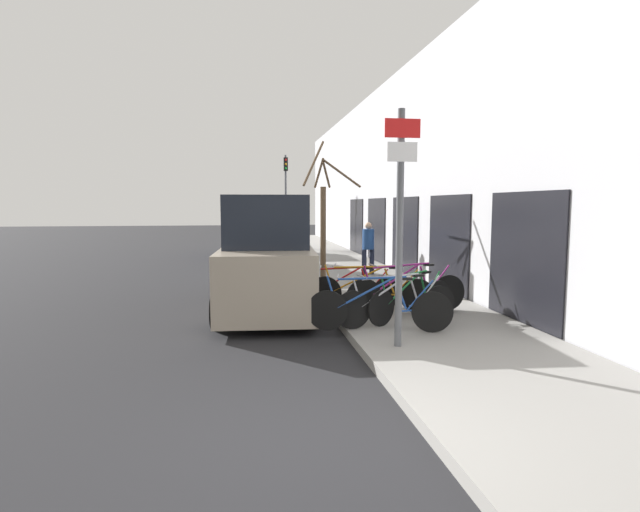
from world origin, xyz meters
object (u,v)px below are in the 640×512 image
(bicycle_2, at_px, (412,299))
(traffic_light, at_px, (286,189))
(bicycle_3, at_px, (407,292))
(signpost, at_px, (400,219))
(bicycle_4, at_px, (371,291))
(bicycle_0, at_px, (379,308))
(bicycle_1, at_px, (397,304))
(parked_car_0, at_px, (268,260))
(pedestrian_near, at_px, (368,244))
(street_tree, at_px, (324,221))
(parked_car_1, at_px, (263,241))
(parked_car_2, at_px, (256,233))
(bicycle_5, at_px, (350,289))

(bicycle_2, bearing_deg, traffic_light, -28.50)
(bicycle_3, xyz_separation_m, traffic_light, (-1.05, 15.28, 2.47))
(signpost, xyz_separation_m, bicycle_4, (0.21, 2.43, -1.49))
(bicycle_0, relative_size, bicycle_1, 1.03)
(bicycle_0, relative_size, parked_car_0, 0.48)
(bicycle_0, height_order, pedestrian_near, pedestrian_near)
(signpost, relative_size, bicycle_1, 1.52)
(pedestrian_near, xyz_separation_m, street_tree, (-1.59, -1.38, 0.75))
(signpost, bearing_deg, bicycle_4, 85.15)
(parked_car_1, xyz_separation_m, street_tree, (1.51, -3.21, 0.75))
(bicycle_4, bearing_deg, parked_car_1, 34.40)
(bicycle_2, bearing_deg, parked_car_1, -14.51)
(parked_car_1, height_order, street_tree, street_tree)
(parked_car_2, bearing_deg, bicycle_1, -82.28)
(bicycle_0, distance_m, traffic_light, 16.76)
(parked_car_1, relative_size, parked_car_2, 1.06)
(signpost, distance_m, street_tree, 6.16)
(bicycle_0, xyz_separation_m, traffic_light, (-0.13, 16.57, 2.48))
(parked_car_0, height_order, traffic_light, traffic_light)
(bicycle_3, relative_size, traffic_light, 0.55)
(parked_car_0, bearing_deg, bicycle_5, -16.08)
(parked_car_2, bearing_deg, signpost, -84.28)
(bicycle_2, bearing_deg, signpost, 122.62)
(bicycle_5, distance_m, parked_car_0, 1.86)
(parked_car_2, bearing_deg, parked_car_0, -90.89)
(bicycle_0, bearing_deg, pedestrian_near, 0.30)
(bicycle_1, xyz_separation_m, parked_car_2, (-2.05, 14.16, 0.47))
(bicycle_4, bearing_deg, traffic_light, 20.95)
(bicycle_3, xyz_separation_m, parked_car_0, (-2.63, 1.33, 0.52))
(parked_car_0, relative_size, traffic_light, 1.09)
(bicycle_2, relative_size, parked_car_1, 0.41)
(bicycle_5, bearing_deg, parked_car_0, 79.25)
(signpost, relative_size, bicycle_2, 1.76)
(parked_car_1, xyz_separation_m, parked_car_2, (-0.04, 6.02, -0.06))
(bicycle_5, bearing_deg, bicycle_2, -135.21)
(parked_car_0, height_order, parked_car_2, parked_car_0)
(bicycle_0, bearing_deg, parked_car_2, 19.41)
(bicycle_3, relative_size, pedestrian_near, 1.58)
(signpost, height_order, street_tree, street_tree)
(parked_car_0, relative_size, parked_car_2, 1.09)
(bicycle_0, relative_size, parked_car_1, 0.50)
(traffic_light, bearing_deg, parked_car_0, -96.49)
(parked_car_2, height_order, street_tree, street_tree)
(parked_car_2, bearing_deg, pedestrian_near, -68.74)
(bicycle_5, relative_size, parked_car_2, 0.47)
(bicycle_0, bearing_deg, street_tree, 13.92)
(bicycle_2, distance_m, street_tree, 4.77)
(parked_car_2, bearing_deg, bicycle_5, -83.29)
(parked_car_0, xyz_separation_m, traffic_light, (1.59, 13.95, 1.94))
(traffic_light, bearing_deg, bicycle_0, -89.56)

